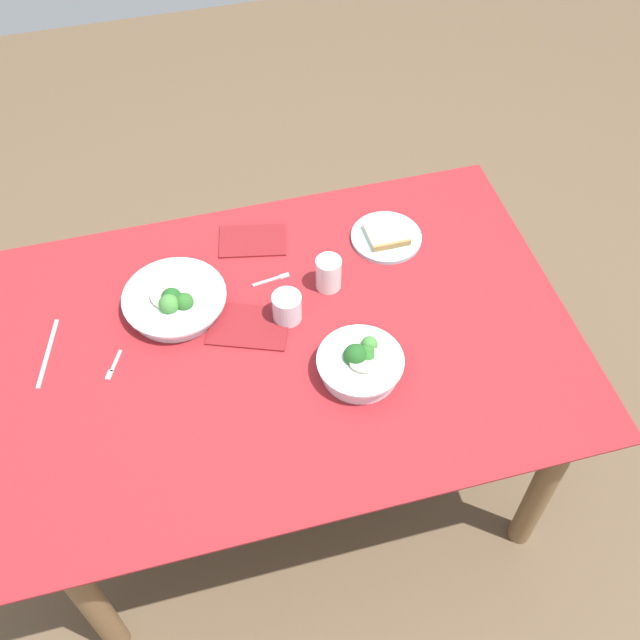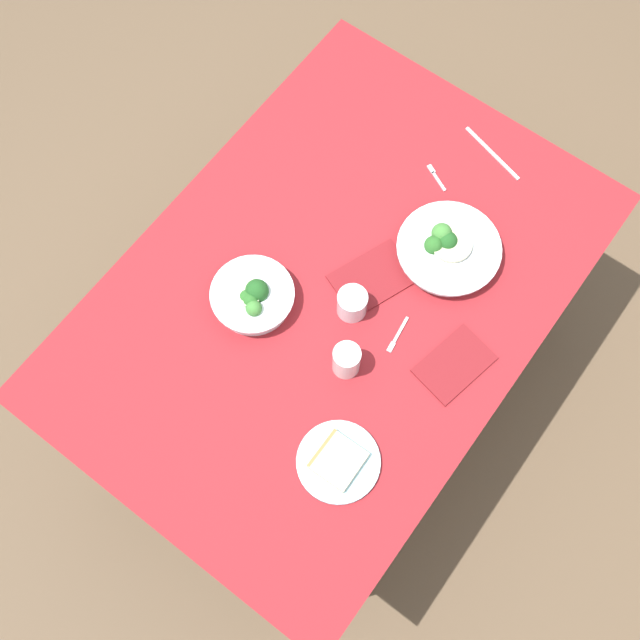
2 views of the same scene
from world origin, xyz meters
TOP-DOWN VIEW (x-y plane):
  - ground_plane at (0.00, 0.00)m, footprint 6.00×6.00m
  - dining_table at (0.00, 0.00)m, footprint 1.49×1.04m
  - broccoli_bowl_far at (-0.27, 0.18)m, footprint 0.28×0.28m
  - broccoli_bowl_near at (0.15, -0.15)m, footprint 0.22×0.22m
  - bread_side_plate at (0.36, 0.28)m, footprint 0.21×0.21m
  - water_glass_center at (0.15, 0.15)m, footprint 0.07×0.07m
  - water_glass_side at (0.01, 0.07)m, footprint 0.08×0.08m
  - fork_by_far_bowl at (0.00, 0.21)m, footprint 0.11×0.02m
  - fork_by_near_bowl at (-0.45, 0.02)m, footprint 0.05×0.09m
  - table_knife_left at (-0.61, 0.11)m, footprint 0.07×0.21m
  - napkin_folded_upper at (-0.02, 0.37)m, footprint 0.21×0.16m
  - napkin_folded_lower at (-0.09, 0.06)m, footprint 0.25×0.21m

SIDE VIEW (x-z plane):
  - ground_plane at x=0.00m, z-range 0.00..0.00m
  - dining_table at x=0.00m, z-range 0.27..1.01m
  - table_knife_left at x=-0.61m, z-range 0.74..0.74m
  - fork_by_far_bowl at x=0.00m, z-range 0.74..0.74m
  - fork_by_near_bowl at x=-0.45m, z-range 0.74..0.74m
  - napkin_folded_upper at x=-0.02m, z-range 0.74..0.74m
  - napkin_folded_lower at x=-0.09m, z-range 0.74..0.74m
  - bread_side_plate at x=0.36m, z-range 0.73..0.76m
  - broccoli_bowl_far at x=-0.27m, z-range 0.72..0.81m
  - broccoli_bowl_near at x=0.15m, z-range 0.73..0.82m
  - water_glass_side at x=0.01m, z-range 0.74..0.82m
  - water_glass_center at x=0.15m, z-range 0.74..0.84m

